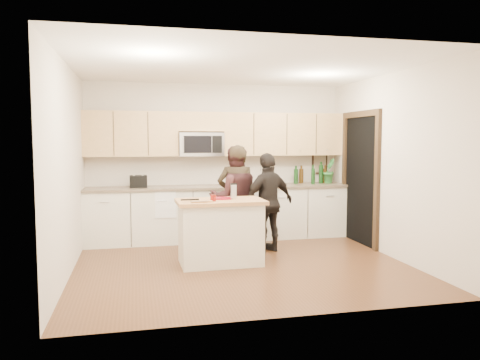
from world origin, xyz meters
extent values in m
plane|color=#50301B|center=(0.00, 0.00, 0.00)|extent=(4.50, 4.50, 0.00)
cube|color=beige|center=(0.00, 2.00, 1.35)|extent=(4.50, 0.02, 2.70)
cube|color=beige|center=(0.00, -2.00, 1.35)|extent=(4.50, 0.02, 2.70)
cube|color=beige|center=(-2.25, 0.00, 1.35)|extent=(0.02, 4.00, 2.70)
cube|color=beige|center=(2.25, 0.00, 1.35)|extent=(0.02, 4.00, 2.70)
cube|color=white|center=(0.00, 0.00, 2.70)|extent=(4.50, 4.00, 0.02)
cube|color=beige|center=(0.00, 1.69, 0.45)|extent=(4.50, 0.62, 0.90)
cube|color=#76644E|center=(0.00, 1.68, 0.92)|extent=(4.50, 0.66, 0.04)
cube|color=tan|center=(-1.48, 1.83, 1.83)|extent=(1.55, 0.33, 0.75)
cube|color=tan|center=(1.17, 1.83, 1.83)|extent=(2.17, 0.33, 0.75)
cube|color=tan|center=(-0.31, 1.83, 2.04)|extent=(0.78, 0.33, 0.33)
cube|color=silver|center=(-0.31, 1.80, 1.65)|extent=(0.76, 0.40, 0.40)
cube|color=black|center=(-0.39, 1.60, 1.65)|extent=(0.47, 0.01, 0.29)
cube|color=black|center=(-0.06, 1.60, 1.65)|extent=(0.17, 0.01, 0.29)
cube|color=black|center=(2.24, 0.90, 1.05)|extent=(0.02, 1.05, 2.10)
cube|color=black|center=(2.22, 0.33, 1.05)|extent=(0.06, 0.10, 2.10)
cube|color=black|center=(2.22, 1.48, 1.05)|extent=(0.06, 0.10, 2.10)
cube|color=black|center=(2.22, 0.90, 2.15)|extent=(0.06, 1.25, 0.10)
cube|color=black|center=(1.95, 1.99, 1.28)|extent=(0.30, 0.03, 0.38)
cube|color=#C4A88C|center=(1.95, 1.97, 1.28)|extent=(0.24, 0.00, 0.32)
cube|color=white|center=(-0.95, 1.38, 0.70)|extent=(0.34, 0.01, 0.48)
cube|color=white|center=(-0.95, 1.67, 0.94)|extent=(0.34, 0.60, 0.01)
cube|color=beige|center=(-0.28, 0.10, 0.42)|extent=(1.11, 0.66, 0.85)
cube|color=#B4884B|center=(-0.28, 0.10, 0.88)|extent=(1.21, 0.72, 0.05)
cylinder|color=maroon|center=(-0.23, 0.19, 0.91)|extent=(0.27, 0.27, 0.02)
cube|color=silver|center=(-0.09, 0.11, 1.01)|extent=(0.07, 0.05, 0.19)
cube|color=black|center=(-0.09, 0.11, 1.11)|extent=(0.09, 0.06, 0.02)
cylinder|color=maroon|center=(-0.40, -0.03, 0.94)|extent=(0.08, 0.08, 0.09)
cube|color=#B4884B|center=(-0.57, -0.08, 0.91)|extent=(0.29, 0.16, 0.02)
cube|color=black|center=(-0.71, -0.01, 0.93)|extent=(0.25, 0.04, 0.02)
cube|color=silver|center=(-0.60, -0.16, 0.92)|extent=(0.23, 0.02, 0.01)
cube|color=black|center=(-1.37, 1.67, 1.04)|extent=(0.28, 0.22, 0.20)
cube|color=silver|center=(-1.44, 1.67, 1.14)|extent=(0.03, 0.16, 0.00)
cube|color=silver|center=(-1.30, 1.67, 1.14)|extent=(0.03, 0.16, 0.00)
cylinder|color=black|center=(1.40, 1.75, 1.10)|extent=(0.08, 0.08, 0.32)
cylinder|color=#332009|center=(1.53, 1.82, 1.10)|extent=(0.08, 0.08, 0.32)
cylinder|color=#C1BC98|center=(1.73, 1.72, 1.11)|extent=(0.07, 0.07, 0.33)
cylinder|color=black|center=(1.87, 1.72, 1.14)|extent=(0.08, 0.08, 0.39)
cylinder|color=#332009|center=(1.95, 1.73, 1.10)|extent=(0.06, 0.06, 0.33)
cylinder|color=#C1BC98|center=(1.94, 1.83, 1.10)|extent=(0.08, 0.08, 0.32)
cylinder|color=black|center=(1.66, 1.56, 1.11)|extent=(0.07, 0.07, 0.34)
imported|color=#2E7331|center=(2.02, 1.72, 1.17)|extent=(0.31, 0.32, 0.45)
imported|color=black|center=(0.12, 0.85, 0.82)|extent=(0.68, 0.53, 1.65)
imported|color=black|center=(0.09, 0.88, 0.81)|extent=(0.81, 0.64, 1.63)
imported|color=black|center=(0.57, 0.65, 0.76)|extent=(0.97, 0.68, 1.53)
camera|label=1|loc=(-1.42, -6.21, 1.72)|focal=35.00mm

